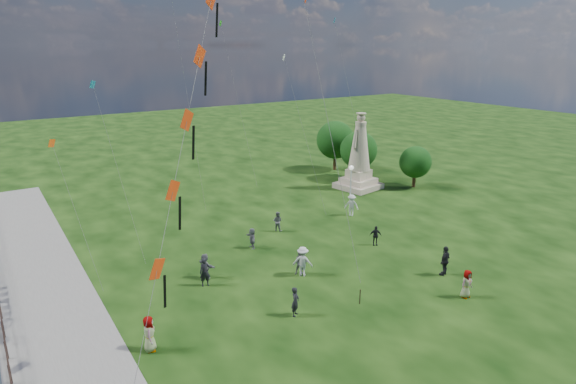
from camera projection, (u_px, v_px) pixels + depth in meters
ground at (573, 183)px, 51.44m from camera, size 106.50×160.00×0.60m
waterfront at (32, 343)px, 23.35m from camera, size 200.00×200.00×1.51m
statue at (359, 160)px, 47.65m from camera, size 4.26×4.26×7.55m
lamppost at (351, 179)px, 40.60m from camera, size 0.38×0.38×4.15m
tree_row at (357, 147)px, 52.06m from camera, size 6.41×13.70×5.64m
person_0 at (295, 302)px, 25.42m from camera, size 0.71×0.68×1.64m
person_1 at (301, 263)px, 30.00m from camera, size 0.92×0.79×1.61m
person_2 at (303, 261)px, 29.82m from camera, size 1.34×1.32×1.92m
person_3 at (445, 261)px, 29.89m from camera, size 1.25×0.86×1.94m
person_4 at (466, 284)px, 27.26m from camera, size 0.84×0.54×1.67m
person_5 at (205, 266)px, 29.60m from camera, size 0.94×1.58×1.59m
person_6 at (205, 272)px, 28.58m from camera, size 0.72×0.56×1.75m
person_7 at (278, 221)px, 37.12m from camera, size 0.83×0.89×1.56m
person_8 at (352, 205)px, 40.42m from camera, size 1.21×1.33×1.85m
person_9 at (375, 236)px, 34.48m from camera, size 0.95×0.81×1.45m
person_10 at (149, 334)px, 22.45m from camera, size 0.78×1.00×1.79m
person_11 at (252, 238)px, 33.95m from camera, size 0.84×1.47×1.50m
red_kite_train at (193, 98)px, 20.19m from camera, size 9.24×9.35×18.85m
small_kites at (232, 56)px, 40.61m from camera, size 28.15×19.03×27.09m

